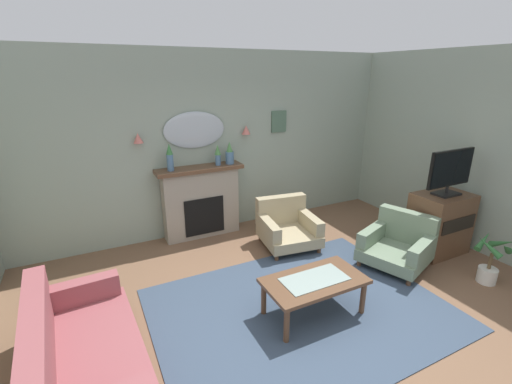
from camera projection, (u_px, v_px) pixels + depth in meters
The scene contains 18 objects.
floor at pixel (311, 324), 3.77m from camera, with size 7.26×6.44×0.10m, color brown.
wall_back at pixel (216, 144), 5.63m from camera, with size 7.26×0.10×2.90m, color #93A393.
patterned_rug at pixel (301, 309), 3.93m from camera, with size 3.20×2.40×0.01m, color #38475B.
fireplace at pixel (201, 202), 5.57m from camera, with size 1.36×0.36×1.16m.
mantel_vase_right at pixel (170, 157), 5.10m from camera, with size 0.10×0.10×0.41m.
mantel_vase_left at pixel (218, 154), 5.42m from camera, with size 0.10×0.10×0.33m.
mantel_vase_centre at pixel (230, 154), 5.52m from camera, with size 0.13×0.13×0.36m.
wall_mirror at pixel (195, 130), 5.32m from camera, with size 0.96×0.06×0.56m, color #B2BCC6.
wall_sconce_left at pixel (138, 138), 4.93m from camera, with size 0.14×0.14×0.14m, color #D17066.
wall_sconce_right at pixel (246, 130), 5.66m from camera, with size 0.14×0.14×0.14m, color #D17066.
framed_picture at pixel (279, 122), 5.95m from camera, with size 0.28×0.03×0.36m, color #4C6B56.
coffee_table at pixel (314, 284), 3.74m from camera, with size 1.10×0.60×0.45m.
floral_couch at pixel (75, 352), 2.91m from camera, with size 0.96×1.76×0.76m.
armchair_near_fireplace at pixel (399, 244), 4.79m from camera, with size 1.04×1.03×0.71m.
armchair_beside_couch at pixel (287, 226), 5.35m from camera, with size 0.91×0.92×0.71m.
tv_cabinet at pixel (439, 223), 5.09m from camera, with size 0.80×0.57×0.90m.
tv_flatscreen at pixel (450, 171), 4.82m from camera, with size 0.84×0.24×0.65m.
potted_plant_small_fern at pixel (491, 261), 4.35m from camera, with size 0.38×0.39×0.65m.
Camera 1 is at (-1.92, -2.50, 2.54)m, focal length 24.35 mm.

